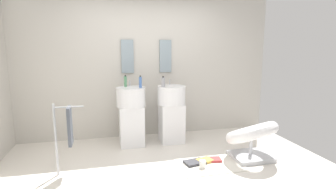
# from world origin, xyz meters

# --- Properties ---
(ground_plane) EXTENTS (4.80, 3.60, 0.04)m
(ground_plane) POSITION_xyz_m (0.00, 0.00, -0.02)
(ground_plane) COLOR silver
(rear_partition) EXTENTS (4.80, 0.10, 2.60)m
(rear_partition) POSITION_xyz_m (0.00, 1.65, 1.30)
(rear_partition) COLOR beige
(rear_partition) RESTS_ON ground_plane
(pedestal_sink_left) EXTENTS (0.48, 0.48, 1.09)m
(pedestal_sink_left) POSITION_xyz_m (-0.35, 1.12, 0.54)
(pedestal_sink_left) COLOR white
(pedestal_sink_left) RESTS_ON ground_plane
(pedestal_sink_right) EXTENTS (0.48, 0.48, 1.09)m
(pedestal_sink_right) POSITION_xyz_m (0.35, 1.12, 0.54)
(pedestal_sink_right) COLOR white
(pedestal_sink_right) RESTS_ON ground_plane
(vanity_mirror_left) EXTENTS (0.22, 0.03, 0.59)m
(vanity_mirror_left) POSITION_xyz_m (-0.35, 1.58, 1.49)
(vanity_mirror_left) COLOR #8C9EA8
(vanity_mirror_right) EXTENTS (0.22, 0.03, 0.59)m
(vanity_mirror_right) POSITION_xyz_m (0.35, 1.58, 1.49)
(vanity_mirror_right) COLOR #8C9EA8
(lounge_chair) EXTENTS (1.04, 1.04, 0.65)m
(lounge_chair) POSITION_xyz_m (1.32, 0.11, 0.35)
(lounge_chair) COLOR #B7BABF
(lounge_chair) RESTS_ON ground_plane
(towel_rack) EXTENTS (0.37, 0.22, 0.95)m
(towel_rack) POSITION_xyz_m (-1.25, 0.23, 0.63)
(towel_rack) COLOR #B7BABF
(towel_rack) RESTS_ON ground_plane
(area_rug) EXTENTS (0.91, 0.61, 0.01)m
(area_rug) POSITION_xyz_m (0.64, 0.04, 0.01)
(area_rug) COLOR white
(area_rug) RESTS_ON ground_plane
(magazine_charcoal) EXTENTS (0.32, 0.24, 0.03)m
(magazine_charcoal) POSITION_xyz_m (0.44, 0.12, 0.03)
(magazine_charcoal) COLOR #38383D
(magazine_charcoal) RESTS_ON area_rug
(magazine_red) EXTENTS (0.24, 0.19, 0.03)m
(magazine_red) POSITION_xyz_m (0.73, 0.14, 0.03)
(magazine_red) COLOR #B73838
(magazine_red) RESTS_ON area_rug
(magazine_ochre) EXTENTS (0.25, 0.22, 0.03)m
(magazine_ochre) POSITION_xyz_m (0.60, 0.14, 0.03)
(magazine_ochre) COLOR gold
(magazine_ochre) RESTS_ON area_rug
(coffee_mug) EXTENTS (0.09, 0.09, 0.10)m
(coffee_mug) POSITION_xyz_m (0.50, -0.04, 0.06)
(coffee_mug) COLOR white
(coffee_mug) RESTS_ON area_rug
(soap_bottle_blue) EXTENTS (0.05, 0.05, 0.20)m
(soap_bottle_blue) POSITION_xyz_m (-0.20, 1.05, 1.09)
(soap_bottle_blue) COLOR #4C72B7
(soap_bottle_blue) RESTS_ON pedestal_sink_left
(soap_bottle_amber) EXTENTS (0.04, 0.04, 0.13)m
(soap_bottle_amber) POSITION_xyz_m (0.21, 1.14, 1.05)
(soap_bottle_amber) COLOR #C68C38
(soap_bottle_amber) RESTS_ON pedestal_sink_right
(soap_bottle_green) EXTENTS (0.05, 0.05, 0.20)m
(soap_bottle_green) POSITION_xyz_m (-0.43, 1.23, 1.09)
(soap_bottle_green) COLOR #59996B
(soap_bottle_green) RESTS_ON pedestal_sink_left
(soap_bottle_grey) EXTENTS (0.06, 0.06, 0.18)m
(soap_bottle_grey) POSITION_xyz_m (0.19, 1.06, 1.08)
(soap_bottle_grey) COLOR #99999E
(soap_bottle_grey) RESTS_ON pedestal_sink_right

